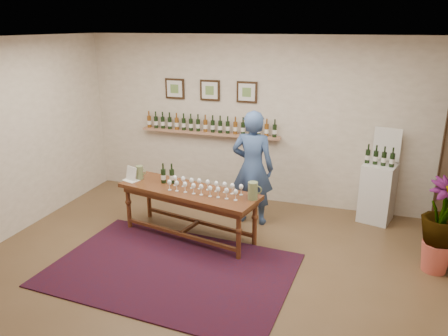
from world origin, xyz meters
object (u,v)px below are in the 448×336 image
(tasting_table, at_px, (189,196))
(person, at_px, (253,168))
(display_pedestal, at_px, (377,193))
(potted_plant, at_px, (440,226))

(tasting_table, relative_size, person, 1.22)
(display_pedestal, xyz_separation_m, person, (-1.84, -0.66, 0.42))
(display_pedestal, distance_m, potted_plant, 1.52)
(tasting_table, xyz_separation_m, display_pedestal, (2.57, 1.42, -0.16))
(tasting_table, relative_size, potted_plant, 2.06)
(person, bearing_deg, display_pedestal, -160.91)
(tasting_table, distance_m, potted_plant, 3.28)
(potted_plant, relative_size, person, 0.59)
(display_pedestal, bearing_deg, person, -160.20)
(tasting_table, bearing_deg, potted_plant, 13.47)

